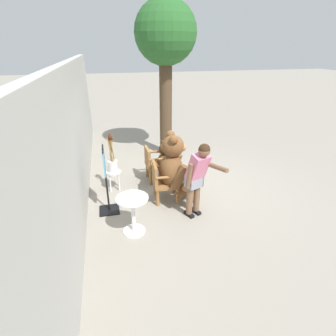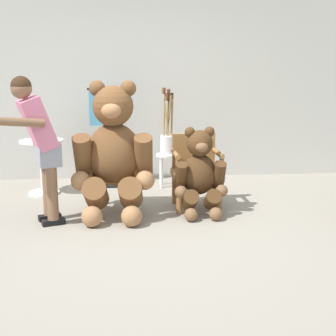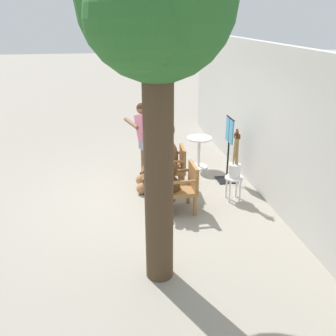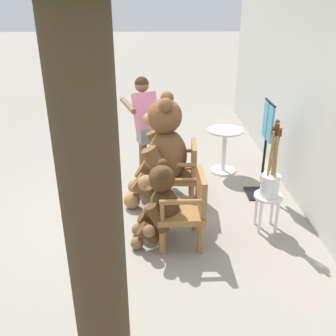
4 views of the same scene
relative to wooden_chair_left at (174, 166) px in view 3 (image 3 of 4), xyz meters
The scene contains 12 objects.
ground_plane 0.98m from the wooden_chair_left, 56.94° to the right, with size 60.00×60.00×0.00m, color gray.
back_wall 1.98m from the wooden_chair_left, 74.29° to the left, with size 10.00×0.16×2.80m, color beige.
wooden_chair_left is the anchor object (origin of this frame).
wooden_chair_right 0.95m from the wooden_chair_left, ahead, with size 0.57×0.53×0.86m.
teddy_bear_large 0.38m from the wooden_chair_left, 91.96° to the right, with size 0.90×0.87×1.50m.
teddy_bear_small 0.99m from the wooden_chair_left, 17.30° to the right, with size 0.60×0.56×0.99m.
person_visitor 1.02m from the wooden_chair_left, 147.70° to the right, with size 0.69×0.66×1.56m.
white_stool 1.23m from the wooden_chair_left, 54.72° to the left, with size 0.34×0.34×0.46m.
brush_bucket 1.24m from the wooden_chair_left, 54.79° to the left, with size 0.22×0.22×0.91m.
round_side_table 1.22m from the wooden_chair_left, 142.24° to the left, with size 0.56×0.56×0.72m.
patio_tree 3.96m from the wooden_chair_left, 14.87° to the right, with size 1.74×1.66×4.21m.
clothing_display_stand 1.20m from the wooden_chair_left, 98.22° to the left, with size 0.44×0.40×1.36m.
Camera 3 is at (6.29, -0.54, 3.25)m, focal length 40.00 mm.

